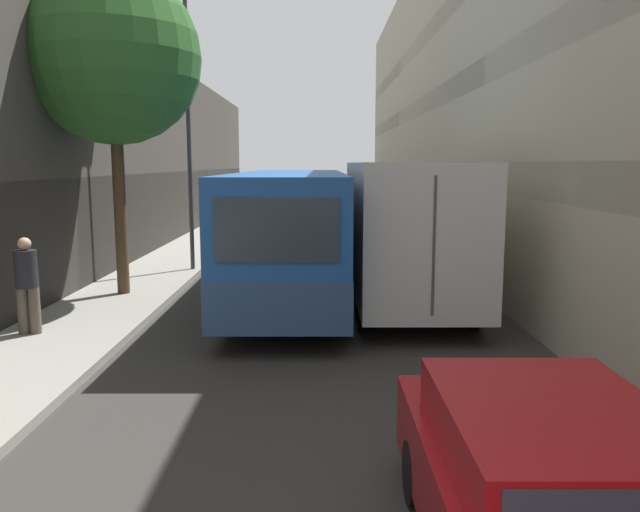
{
  "coord_description": "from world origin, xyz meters",
  "views": [
    {
      "loc": [
        0.05,
        -0.49,
        3.18
      ],
      "look_at": [
        0.1,
        10.1,
        1.6
      ],
      "focal_mm": 35.0,
      "sensor_mm": 36.0,
      "label": 1
    }
  ],
  "objects_px": {
    "street_lamp": "(184,80)",
    "street_tree_left": "(109,57)",
    "car_hatchback": "(549,498)",
    "bus": "(289,230)",
    "panel_van": "(279,211)",
    "pedestrian": "(23,283)",
    "box_truck": "(399,228)"
  },
  "relations": [
    {
      "from": "car_hatchback",
      "to": "panel_van",
      "type": "distance_m",
      "value": 22.94
    },
    {
      "from": "panel_van",
      "to": "street_tree_left",
      "type": "distance_m",
      "value": 13.61
    },
    {
      "from": "panel_van",
      "to": "car_hatchback",
      "type": "bearing_deg",
      "value": -81.54
    },
    {
      "from": "box_truck",
      "to": "street_lamp",
      "type": "bearing_deg",
      "value": 148.62
    },
    {
      "from": "car_hatchback",
      "to": "bus",
      "type": "distance_m",
      "value": 10.93
    },
    {
      "from": "panel_van",
      "to": "street_tree_left",
      "type": "relative_size",
      "value": 0.55
    },
    {
      "from": "street_lamp",
      "to": "street_tree_left",
      "type": "bearing_deg",
      "value": -105.35
    },
    {
      "from": "street_lamp",
      "to": "panel_van",
      "type": "bearing_deg",
      "value": 77.33
    },
    {
      "from": "bus",
      "to": "street_lamp",
      "type": "bearing_deg",
      "value": 135.61
    },
    {
      "from": "car_hatchback",
      "to": "bus",
      "type": "height_order",
      "value": "bus"
    },
    {
      "from": "panel_van",
      "to": "street_lamp",
      "type": "height_order",
      "value": "street_lamp"
    },
    {
      "from": "street_tree_left",
      "to": "pedestrian",
      "type": "bearing_deg",
      "value": -99.41
    },
    {
      "from": "bus",
      "to": "street_tree_left",
      "type": "bearing_deg",
      "value": -173.29
    },
    {
      "from": "car_hatchback",
      "to": "bus",
      "type": "xyz_separation_m",
      "value": [
        -2.4,
        10.62,
        0.85
      ]
    },
    {
      "from": "box_truck",
      "to": "street_tree_left",
      "type": "bearing_deg",
      "value": -179.97
    },
    {
      "from": "car_hatchback",
      "to": "street_lamp",
      "type": "xyz_separation_m",
      "value": [
        -5.42,
        13.58,
        4.75
      ]
    },
    {
      "from": "bus",
      "to": "car_hatchback",
      "type": "bearing_deg",
      "value": -77.26
    },
    {
      "from": "pedestrian",
      "to": "street_lamp",
      "type": "height_order",
      "value": "street_lamp"
    },
    {
      "from": "street_lamp",
      "to": "street_tree_left",
      "type": "height_order",
      "value": "street_lamp"
    },
    {
      "from": "bus",
      "to": "street_tree_left",
      "type": "relative_size",
      "value": 1.42
    },
    {
      "from": "car_hatchback",
      "to": "street_tree_left",
      "type": "height_order",
      "value": "street_tree_left"
    },
    {
      "from": "car_hatchback",
      "to": "street_lamp",
      "type": "height_order",
      "value": "street_lamp"
    },
    {
      "from": "pedestrian",
      "to": "street_tree_left",
      "type": "bearing_deg",
      "value": 80.59
    },
    {
      "from": "pedestrian",
      "to": "street_lamp",
      "type": "bearing_deg",
      "value": 77.64
    },
    {
      "from": "car_hatchback",
      "to": "pedestrian",
      "type": "height_order",
      "value": "pedestrian"
    },
    {
      "from": "car_hatchback",
      "to": "box_truck",
      "type": "height_order",
      "value": "box_truck"
    },
    {
      "from": "car_hatchback",
      "to": "street_tree_left",
      "type": "xyz_separation_m",
      "value": [
        -6.36,
        10.16,
        4.8
      ]
    },
    {
      "from": "car_hatchback",
      "to": "bus",
      "type": "relative_size",
      "value": 0.39
    },
    {
      "from": "panel_van",
      "to": "street_lamp",
      "type": "xyz_separation_m",
      "value": [
        -2.05,
        -9.11,
        4.34
      ]
    },
    {
      "from": "street_tree_left",
      "to": "bus",
      "type": "bearing_deg",
      "value": 6.71
    },
    {
      "from": "car_hatchback",
      "to": "panel_van",
      "type": "bearing_deg",
      "value": 98.46
    },
    {
      "from": "panel_van",
      "to": "street_lamp",
      "type": "distance_m",
      "value": 10.3
    }
  ]
}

